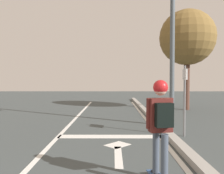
# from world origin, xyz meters

# --- Properties ---
(lane_line_center) EXTENTS (0.12, 20.00, 0.01)m
(lane_line_center) POSITION_xyz_m (-0.16, 6.00, 0.00)
(lane_line_center) COLOR silver
(lane_line_center) RESTS_ON ground
(lane_line_curbside) EXTENTS (0.12, 20.00, 0.01)m
(lane_line_curbside) POSITION_xyz_m (2.70, 6.00, 0.00)
(lane_line_curbside) COLOR silver
(lane_line_curbside) RESTS_ON ground
(stop_bar) EXTENTS (3.02, 0.40, 0.01)m
(stop_bar) POSITION_xyz_m (1.35, 6.15, 0.00)
(stop_bar) COLOR silver
(stop_bar) RESTS_ON ground
(lane_arrow_stem) EXTENTS (0.16, 1.40, 0.01)m
(lane_arrow_stem) POSITION_xyz_m (1.50, 4.46, 0.00)
(lane_arrow_stem) COLOR silver
(lane_arrow_stem) RESTS_ON ground
(lane_arrow_head) EXTENTS (0.71, 0.71, 0.01)m
(lane_arrow_head) POSITION_xyz_m (1.50, 5.31, 0.00)
(lane_arrow_head) COLOR silver
(lane_arrow_head) RESTS_ON ground
(curb_strip) EXTENTS (0.24, 24.00, 0.14)m
(curb_strip) POSITION_xyz_m (2.95, 6.00, 0.07)
(curb_strip) COLOR #9C9891
(curb_strip) RESTS_ON ground
(skater) EXTENTS (0.43, 0.59, 1.54)m
(skater) POSITION_xyz_m (2.12, 3.17, 1.03)
(skater) COLOR #465060
(skater) RESTS_ON skateboard
(traffic_signal_mast) EXTENTS (3.67, 0.34, 5.76)m
(traffic_signal_mast) POSITION_xyz_m (2.42, 7.65, 4.14)
(traffic_signal_mast) COLOR #50595E
(traffic_signal_mast) RESTS_ON ground
(street_sign_post) EXTENTS (0.06, 0.44, 2.01)m
(street_sign_post) POSITION_xyz_m (3.40, 6.19, 1.32)
(street_sign_post) COLOR slate
(street_sign_post) RESTS_ON ground
(roadside_tree) EXTENTS (2.89, 2.89, 5.24)m
(roadside_tree) POSITION_xyz_m (5.26, 11.94, 3.77)
(roadside_tree) COLOR brown
(roadside_tree) RESTS_ON ground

